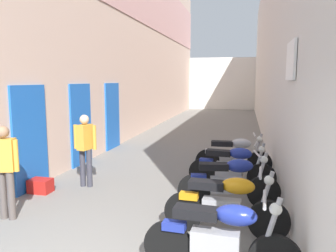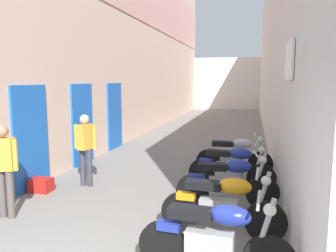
{
  "view_description": "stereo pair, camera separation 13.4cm",
  "coord_description": "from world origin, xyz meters",
  "px_view_note": "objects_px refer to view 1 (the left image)",
  "views": [
    {
      "loc": [
        1.83,
        -2.55,
        2.3
      ],
      "look_at": [
        0.18,
        4.52,
        1.29
      ],
      "focal_mm": 35.36,
      "sensor_mm": 36.0,
      "label": 1
    },
    {
      "loc": [
        1.96,
        -2.52,
        2.3
      ],
      "look_at": [
        0.18,
        4.52,
        1.29
      ],
      "focal_mm": 35.36,
      "sensor_mm": 36.0,
      "label": 2
    }
  ],
  "objects_px": {
    "motorcycle_second": "(226,203)",
    "pedestrian_by_doorway": "(5,165)",
    "motorcycle_fourth": "(232,166)",
    "pedestrian_mid_alley": "(85,145)",
    "motorcycle_nearest": "(220,236)",
    "plastic_crate": "(41,186)",
    "motorcycle_third": "(229,181)",
    "motorcycle_fifth": "(234,154)"
  },
  "relations": [
    {
      "from": "motorcycle_third",
      "to": "pedestrian_by_doorway",
      "type": "xyz_separation_m",
      "value": [
        -3.57,
        -1.35,
        0.42
      ]
    },
    {
      "from": "motorcycle_nearest",
      "to": "plastic_crate",
      "type": "bearing_deg",
      "value": 150.81
    },
    {
      "from": "motorcycle_fifth",
      "to": "pedestrian_mid_alley",
      "type": "bearing_deg",
      "value": -151.58
    },
    {
      "from": "motorcycle_nearest",
      "to": "plastic_crate",
      "type": "relative_size",
      "value": 4.21
    },
    {
      "from": "motorcycle_nearest",
      "to": "plastic_crate",
      "type": "xyz_separation_m",
      "value": [
        -3.82,
        2.14,
        -0.36
      ]
    },
    {
      "from": "motorcycle_fifth",
      "to": "pedestrian_by_doorway",
      "type": "height_order",
      "value": "pedestrian_by_doorway"
    },
    {
      "from": "pedestrian_by_doorway",
      "to": "plastic_crate",
      "type": "xyz_separation_m",
      "value": [
        -0.26,
        1.28,
        -0.78
      ]
    },
    {
      "from": "motorcycle_fourth",
      "to": "pedestrian_by_doorway",
      "type": "bearing_deg",
      "value": -145.82
    },
    {
      "from": "pedestrian_by_doorway",
      "to": "motorcycle_fourth",
      "type": "bearing_deg",
      "value": 34.18
    },
    {
      "from": "motorcycle_nearest",
      "to": "motorcycle_third",
      "type": "xyz_separation_m",
      "value": [
        -0.0,
        2.2,
        0.0
      ]
    },
    {
      "from": "motorcycle_second",
      "to": "motorcycle_fourth",
      "type": "relative_size",
      "value": 1.0
    },
    {
      "from": "motorcycle_second",
      "to": "pedestrian_by_doorway",
      "type": "xyz_separation_m",
      "value": [
        -3.57,
        -0.21,
        0.42
      ]
    },
    {
      "from": "motorcycle_nearest",
      "to": "motorcycle_fifth",
      "type": "distance_m",
      "value": 4.39
    },
    {
      "from": "motorcycle_second",
      "to": "pedestrian_by_doorway",
      "type": "relative_size",
      "value": 1.18
    },
    {
      "from": "motorcycle_second",
      "to": "plastic_crate",
      "type": "bearing_deg",
      "value": 164.42
    },
    {
      "from": "motorcycle_nearest",
      "to": "pedestrian_by_doorway",
      "type": "xyz_separation_m",
      "value": [
        -3.57,
        0.86,
        0.42
      ]
    },
    {
      "from": "motorcycle_third",
      "to": "motorcycle_fourth",
      "type": "xyz_separation_m",
      "value": [
        0.0,
        1.08,
        0.0
      ]
    },
    {
      "from": "motorcycle_second",
      "to": "motorcycle_fourth",
      "type": "height_order",
      "value": "same"
    },
    {
      "from": "plastic_crate",
      "to": "motorcycle_second",
      "type": "bearing_deg",
      "value": -15.58
    },
    {
      "from": "motorcycle_nearest",
      "to": "pedestrian_by_doorway",
      "type": "relative_size",
      "value": 1.18
    },
    {
      "from": "plastic_crate",
      "to": "motorcycle_third",
      "type": "bearing_deg",
      "value": 0.99
    },
    {
      "from": "motorcycle_second",
      "to": "motorcycle_fifth",
      "type": "distance_m",
      "value": 3.32
    },
    {
      "from": "motorcycle_fourth",
      "to": "pedestrian_mid_alley",
      "type": "xyz_separation_m",
      "value": [
        -3.09,
        -0.56,
        0.42
      ]
    },
    {
      "from": "pedestrian_mid_alley",
      "to": "plastic_crate",
      "type": "xyz_separation_m",
      "value": [
        -0.74,
        -0.58,
        -0.78
      ]
    },
    {
      "from": "pedestrian_mid_alley",
      "to": "plastic_crate",
      "type": "distance_m",
      "value": 1.22
    },
    {
      "from": "motorcycle_second",
      "to": "pedestrian_by_doorway",
      "type": "distance_m",
      "value": 3.6
    },
    {
      "from": "motorcycle_second",
      "to": "pedestrian_mid_alley",
      "type": "bearing_deg",
      "value": 151.91
    },
    {
      "from": "pedestrian_mid_alley",
      "to": "motorcycle_fourth",
      "type": "bearing_deg",
      "value": 10.27
    },
    {
      "from": "motorcycle_nearest",
      "to": "motorcycle_fourth",
      "type": "height_order",
      "value": "same"
    },
    {
      "from": "motorcycle_third",
      "to": "motorcycle_fifth",
      "type": "distance_m",
      "value": 2.19
    },
    {
      "from": "motorcycle_second",
      "to": "motorcycle_nearest",
      "type": "bearing_deg",
      "value": -90.0
    },
    {
      "from": "pedestrian_mid_alley",
      "to": "motorcycle_second",
      "type": "bearing_deg",
      "value": -28.09
    },
    {
      "from": "motorcycle_nearest",
      "to": "motorcycle_second",
      "type": "xyz_separation_m",
      "value": [
        0.0,
        1.07,
        0.0
      ]
    },
    {
      "from": "motorcycle_fourth",
      "to": "pedestrian_mid_alley",
      "type": "distance_m",
      "value": 3.17
    },
    {
      "from": "motorcycle_nearest",
      "to": "motorcycle_fourth",
      "type": "relative_size",
      "value": 1.0
    },
    {
      "from": "motorcycle_fourth",
      "to": "plastic_crate",
      "type": "distance_m",
      "value": 4.01
    },
    {
      "from": "motorcycle_nearest",
      "to": "plastic_crate",
      "type": "distance_m",
      "value": 4.39
    },
    {
      "from": "pedestrian_by_doorway",
      "to": "motorcycle_third",
      "type": "bearing_deg",
      "value": 20.67
    },
    {
      "from": "motorcycle_fourth",
      "to": "pedestrian_by_doorway",
      "type": "relative_size",
      "value": 1.18
    },
    {
      "from": "motorcycle_third",
      "to": "plastic_crate",
      "type": "xyz_separation_m",
      "value": [
        -3.82,
        -0.07,
        -0.36
      ]
    },
    {
      "from": "motorcycle_third",
      "to": "motorcycle_fifth",
      "type": "height_order",
      "value": "same"
    },
    {
      "from": "pedestrian_mid_alley",
      "to": "motorcycle_nearest",
      "type": "bearing_deg",
      "value": -41.36
    }
  ]
}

